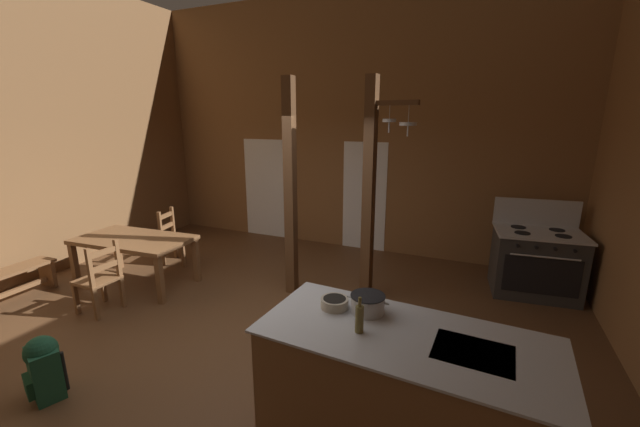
% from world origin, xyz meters
% --- Properties ---
extents(ground_plane, '(8.64, 7.74, 0.10)m').
position_xyz_m(ground_plane, '(0.00, 0.00, -0.05)').
color(ground_plane, brown).
extents(wall_back, '(8.64, 0.14, 4.65)m').
position_xyz_m(wall_back, '(0.00, 3.54, 2.33)').
color(wall_back, brown).
rests_on(wall_back, ground_plane).
extents(wall_left, '(0.14, 7.74, 4.65)m').
position_xyz_m(wall_left, '(-3.99, 0.00, 2.33)').
color(wall_left, brown).
rests_on(wall_left, ground_plane).
extents(glazed_door_back_left, '(1.00, 0.01, 2.05)m').
position_xyz_m(glazed_door_back_left, '(-1.76, 3.47, 1.02)').
color(glazed_door_back_left, white).
rests_on(glazed_door_back_left, ground_plane).
extents(glazed_panel_back_right, '(0.84, 0.01, 2.05)m').
position_xyz_m(glazed_panel_back_right, '(0.39, 3.47, 1.02)').
color(glazed_panel_back_right, white).
rests_on(glazed_panel_back_right, ground_plane).
extents(kitchen_island, '(2.21, 1.08, 0.94)m').
position_xyz_m(kitchen_island, '(1.99, -0.77, 0.47)').
color(kitchen_island, brown).
rests_on(kitchen_island, ground_plane).
extents(stove_range, '(1.22, 0.92, 1.32)m').
position_xyz_m(stove_range, '(3.22, 2.59, 0.48)').
color(stove_range, '#2E2E2E').
rests_on(stove_range, ground_plane).
extents(support_post_with_pot_rack, '(0.68, 0.25, 3.00)m').
position_xyz_m(support_post_with_pot_rack, '(1.07, 1.51, 1.60)').
color(support_post_with_pot_rack, brown).
rests_on(support_post_with_pot_rack, ground_plane).
extents(support_post_center, '(0.14, 0.14, 3.00)m').
position_xyz_m(support_post_center, '(-0.00, 1.24, 1.50)').
color(support_post_center, brown).
rests_on(support_post_center, ground_plane).
extents(dining_table, '(1.76, 1.01, 0.74)m').
position_xyz_m(dining_table, '(-2.29, 0.54, 0.65)').
color(dining_table, brown).
rests_on(dining_table, ground_plane).
extents(ladderback_chair_near_window, '(0.53, 0.53, 0.95)m').
position_xyz_m(ladderback_chair_near_window, '(-2.42, 1.47, 0.45)').
color(ladderback_chair_near_window, brown).
rests_on(ladderback_chair_near_window, ground_plane).
extents(ladderback_chair_by_post, '(0.45, 0.45, 0.95)m').
position_xyz_m(ladderback_chair_by_post, '(-2.01, -0.26, 0.45)').
color(ladderback_chair_by_post, brown).
rests_on(ladderback_chair_by_post, ground_plane).
extents(backpack, '(0.38, 0.37, 0.60)m').
position_xyz_m(backpack, '(-1.06, -1.56, 0.31)').
color(backpack, '#1E5138').
rests_on(backpack, ground_plane).
extents(stockpot_on_counter, '(0.35, 0.28, 0.15)m').
position_xyz_m(stockpot_on_counter, '(1.65, -0.56, 1.01)').
color(stockpot_on_counter, '#B7BABF').
rests_on(stockpot_on_counter, kitchen_island).
extents(mixing_bowl_on_counter, '(0.23, 0.23, 0.08)m').
position_xyz_m(mixing_bowl_on_counter, '(1.37, -0.59, 0.98)').
color(mixing_bowl_on_counter, '#B2A893').
rests_on(mixing_bowl_on_counter, kitchen_island).
extents(bottle_tall_on_counter, '(0.06, 0.06, 0.28)m').
position_xyz_m(bottle_tall_on_counter, '(1.67, -0.87, 1.05)').
color(bottle_tall_on_counter, brown).
rests_on(bottle_tall_on_counter, kitchen_island).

